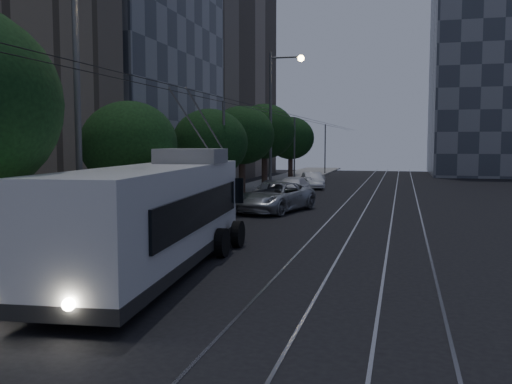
{
  "coord_description": "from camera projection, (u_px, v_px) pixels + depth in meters",
  "views": [
    {
      "loc": [
        3.74,
        -18.4,
        3.86
      ],
      "look_at": [
        -1.74,
        2.91,
        1.93
      ],
      "focal_mm": 40.0,
      "sensor_mm": 36.0,
      "label": 1
    }
  ],
  "objects": [
    {
      "name": "ground",
      "position": [
        285.0,
        258.0,
        19.01
      ],
      "size": [
        120.0,
        120.0,
        0.0
      ],
      "primitive_type": "plane",
      "color": "black",
      "rests_on": "ground"
    },
    {
      "name": "sidewalk",
      "position": [
        237.0,
        196.0,
        40.16
      ],
      "size": [
        5.0,
        90.0,
        0.15
      ],
      "primitive_type": "cube",
      "color": "gray",
      "rests_on": "ground"
    },
    {
      "name": "tram_rails",
      "position": [
        382.0,
        201.0,
        37.69
      ],
      "size": [
        4.52,
        90.0,
        0.02
      ],
      "color": "gray",
      "rests_on": "ground"
    },
    {
      "name": "overhead_wires",
      "position": [
        272.0,
        148.0,
        39.24
      ],
      "size": [
        2.23,
        90.0,
        6.0
      ],
      "color": "black",
      "rests_on": "ground"
    },
    {
      "name": "building_glass_mid",
      "position": [
        101.0,
        18.0,
        43.79
      ],
      "size": [
        14.4,
        18.4,
        26.8
      ],
      "color": "#3B414B",
      "rests_on": "ground"
    },
    {
      "name": "building_tan_far",
      "position": [
        193.0,
        19.0,
        62.73
      ],
      "size": [
        14.4,
        22.4,
        34.8
      ],
      "color": "gray",
      "rests_on": "ground"
    },
    {
      "name": "trolleybus",
      "position": [
        158.0,
        216.0,
        16.98
      ],
      "size": [
        3.68,
        12.26,
        5.63
      ],
      "rotation": [
        0.0,
        0.0,
        0.1
      ],
      "color": "silver",
      "rests_on": "ground"
    },
    {
      "name": "pickup_silver",
      "position": [
        274.0,
        197.0,
        31.66
      ],
      "size": [
        4.2,
        6.43,
        1.65
      ],
      "primitive_type": "imported",
      "rotation": [
        0.0,
        0.0,
        -0.27
      ],
      "color": "#B1B5BA",
      "rests_on": "ground"
    },
    {
      "name": "car_white_a",
      "position": [
        272.0,
        191.0,
        36.33
      ],
      "size": [
        2.25,
        4.64,
        1.53
      ],
      "primitive_type": "imported",
      "rotation": [
        0.0,
        0.0,
        0.1
      ],
      "color": "#B5B5B9",
      "rests_on": "ground"
    },
    {
      "name": "car_white_b",
      "position": [
        291.0,
        189.0,
        38.64
      ],
      "size": [
        2.34,
        5.06,
        1.43
      ],
      "primitive_type": "imported",
      "rotation": [
        0.0,
        0.0,
        -0.07
      ],
      "color": "silver",
      "rests_on": "ground"
    },
    {
      "name": "car_white_c",
      "position": [
        313.0,
        181.0,
        47.51
      ],
      "size": [
        2.58,
        4.32,
        1.34
      ],
      "primitive_type": "imported",
      "rotation": [
        0.0,
        0.0,
        0.31
      ],
      "color": "silver",
      "rests_on": "ground"
    },
    {
      "name": "car_white_d",
      "position": [
        311.0,
        178.0,
        51.97
      ],
      "size": [
        2.43,
        3.84,
        1.22
      ],
      "primitive_type": "imported",
      "rotation": [
        0.0,
        0.0,
        -0.3
      ],
      "color": "silver",
      "rests_on": "ground"
    },
    {
      "name": "tree_1",
      "position": [
        129.0,
        145.0,
        23.06
      ],
      "size": [
        3.92,
        3.92,
        5.53
      ],
      "color": "#32221C",
      "rests_on": "ground"
    },
    {
      "name": "tree_2",
      "position": [
        210.0,
        143.0,
        31.15
      ],
      "size": [
        4.16,
        4.16,
        5.68
      ],
      "color": "#32221C",
      "rests_on": "ground"
    },
    {
      "name": "tree_3",
      "position": [
        242.0,
        135.0,
        37.34
      ],
      "size": [
        4.26,
        4.26,
        6.24
      ],
      "color": "#32221C",
      "rests_on": "ground"
    },
    {
      "name": "tree_4",
      "position": [
        265.0,
        132.0,
        43.37
      ],
      "size": [
        4.64,
        4.64,
        6.77
      ],
      "color": "#32221C",
      "rests_on": "ground"
    },
    {
      "name": "tree_5",
      "position": [
        291.0,
        138.0,
        53.48
      ],
      "size": [
        4.43,
        4.43,
        6.25
      ],
      "color": "#32221C",
      "rests_on": "ground"
    },
    {
      "name": "streetlamp_near",
      "position": [
        89.0,
        91.0,
        17.04
      ],
      "size": [
        2.18,
        0.44,
        8.85
      ],
      "color": "#545456",
      "rests_on": "ground"
    },
    {
      "name": "streetlamp_far",
      "position": [
        276.0,
        111.0,
        39.37
      ],
      "size": [
        2.43,
        0.44,
        10.04
      ],
      "color": "#545456",
      "rests_on": "ground"
    }
  ]
}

